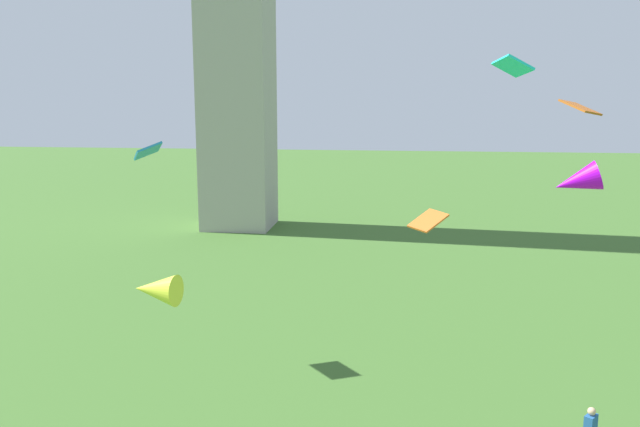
% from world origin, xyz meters
% --- Properties ---
extents(kite_flying_0, '(1.33, 1.02, 0.89)m').
position_xyz_m(kite_flying_0, '(-5.48, 15.95, 4.97)').
color(kite_flying_0, '#DDEA36').
extents(kite_flying_2, '(1.58, 1.75, 0.65)m').
position_xyz_m(kite_flying_2, '(7.87, 26.82, 9.60)').
color(kite_flying_2, '#B35719').
extents(kite_flying_3, '(1.42, 1.76, 0.81)m').
position_xyz_m(kite_flying_3, '(5.01, 25.55, 11.14)').
color(kite_flying_3, '#1FD9D5').
extents(kite_flying_4, '(1.29, 0.87, 1.03)m').
position_xyz_m(kite_flying_4, '(5.22, 16.35, 8.00)').
color(kite_flying_4, '#BA09F1').
extents(kite_flying_5, '(1.43, 1.71, 0.81)m').
position_xyz_m(kite_flying_5, '(-8.46, 23.30, 8.01)').
color(kite_flying_5, '#2589BF').
extents(kite_flying_7, '(1.26, 1.24, 0.54)m').
position_xyz_m(kite_flying_7, '(1.79, 19.22, 6.39)').
color(kite_flying_7, orange).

